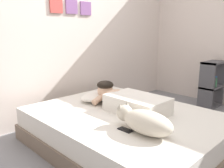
{
  "coord_description": "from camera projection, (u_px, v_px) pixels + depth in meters",
  "views": [
    {
      "loc": [
        -2.0,
        -1.32,
        1.25
      ],
      "look_at": [
        -0.1,
        0.61,
        0.63
      ],
      "focal_mm": 38.23,
      "sensor_mm": 36.0,
      "label": 1
    }
  ],
  "objects": [
    {
      "name": "coffee_cup",
      "position": [
        118.0,
        99.0,
        2.93
      ],
      "size": [
        0.12,
        0.09,
        0.07
      ],
      "color": "white",
      "rests_on": "bed"
    },
    {
      "name": "pillow",
      "position": [
        99.0,
        96.0,
        3.0
      ],
      "size": [
        0.52,
        0.32,
        0.11
      ],
      "primitive_type": "ellipsoid",
      "color": "white",
      "rests_on": "bed"
    },
    {
      "name": "back_wall",
      "position": [
        70.0,
        29.0,
        3.37
      ],
      "size": [
        4.21,
        0.12,
        2.5
      ],
      "color": "silver",
      "rests_on": "ground"
    },
    {
      "name": "bookshelf",
      "position": [
        211.0,
        84.0,
        3.86
      ],
      "size": [
        0.45,
        0.24,
        0.75
      ],
      "color": "#4C4C51",
      "rests_on": "ground"
    },
    {
      "name": "side_wall_right",
      "position": [
        224.0,
        29.0,
        3.93
      ],
      "size": [
        0.1,
        6.03,
        2.5
      ],
      "primitive_type": "cube",
      "color": "beige",
      "rests_on": "ground"
    },
    {
      "name": "ground_plane",
      "position": [
        158.0,
        148.0,
        2.56
      ],
      "size": [
        12.43,
        12.43,
        0.0
      ],
      "primitive_type": "plane",
      "color": "gray"
    },
    {
      "name": "dog",
      "position": [
        144.0,
        121.0,
        2.04
      ],
      "size": [
        0.26,
        0.57,
        0.21
      ],
      "color": "beige",
      "rests_on": "bed"
    },
    {
      "name": "cell_phone",
      "position": [
        126.0,
        130.0,
        2.1
      ],
      "size": [
        0.07,
        0.14,
        0.01
      ],
      "primitive_type": "cube",
      "color": "black",
      "rests_on": "bed"
    },
    {
      "name": "person_lying",
      "position": [
        127.0,
        100.0,
        2.64
      ],
      "size": [
        0.43,
        0.92,
        0.27
      ],
      "color": "silver",
      "rests_on": "bed"
    },
    {
      "name": "bed",
      "position": [
        125.0,
        129.0,
        2.59
      ],
      "size": [
        1.57,
        2.04,
        0.38
      ],
      "color": "#726051",
      "rests_on": "ground"
    }
  ]
}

